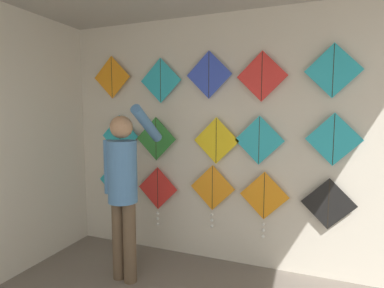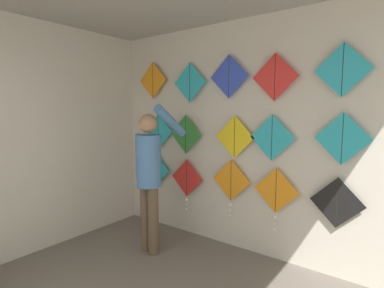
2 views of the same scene
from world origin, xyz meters
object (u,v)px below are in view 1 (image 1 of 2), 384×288
kite_0 (117,180)px  kite_9 (334,139)px  kite_1 (158,192)px  kite_4 (328,204)px  kite_8 (259,140)px  kite_12 (209,75)px  kite_6 (156,139)px  kite_3 (264,200)px  kite_5 (120,136)px  kite_7 (216,141)px  kite_10 (112,77)px  kite_14 (333,71)px  kite_2 (212,191)px  shopkeeper (123,183)px  kite_13 (262,76)px  kite_11 (161,81)px

kite_0 → kite_9: 2.59m
kite_1 → kite_0: bearing=179.9°
kite_4 → kite_8: size_ratio=1.00×
kite_12 → kite_6: bearing=180.0°
kite_3 → kite_5: bearing=180.0°
kite_7 → kite_10: 1.56m
kite_14 → kite_2: bearing=-179.9°
kite_8 → kite_1: bearing=-179.9°
kite_5 → shopkeeper: bearing=-54.1°
kite_1 → kite_4: kite_4 is taller
kite_2 → kite_9: 1.38m
kite_6 → kite_7: bearing=0.0°
kite_1 → kite_7: bearing=0.1°
kite_1 → kite_13: (1.22, 0.00, 1.34)m
shopkeeper → kite_10: bearing=138.6°
kite_2 → kite_9: (1.23, 0.00, 0.63)m
kite_8 → kite_2: bearing=-179.9°
kite_11 → kite_0: bearing=180.0°
shopkeeper → kite_4: 2.07m
kite_11 → kite_8: bearing=0.0°
kite_1 → shopkeeper: bearing=-92.3°
kite_10 → kite_13: bearing=0.0°
kite_1 → kite_9: 2.05m
kite_5 → kite_12: (1.17, 0.00, 0.71)m
kite_0 → kite_5: kite_5 is taller
kite_6 → kite_12: 0.99m
shopkeeper → kite_6: size_ratio=3.44×
kite_0 → kite_10: (-0.03, 0.00, 1.31)m
kite_3 → kite_12: (-0.63, 0.00, 1.34)m
kite_0 → kite_4: size_ratio=1.00×
kite_5 → kite_13: size_ratio=1.00×
kite_4 → kite_5: kite_5 is taller
kite_4 → kite_10: 2.87m
kite_2 → kite_4: kite_2 is taller
kite_7 → kite_12: (-0.09, 0.00, 0.73)m
kite_14 → kite_6: bearing=180.0°
shopkeeper → kite_11: (0.08, 0.69, 1.08)m
kite_4 → kite_3: bearing=-179.9°
kite_9 → kite_11: kite_11 is taller
kite_0 → kite_3: (1.87, -0.00, -0.06)m
kite_6 → kite_9: (1.94, 0.00, 0.05)m
kite_5 → kite_12: size_ratio=1.00×
kite_1 → kite_3: kite_3 is taller
kite_12 → kite_14: 1.25m
kite_2 → kite_11: bearing=179.9°
kite_5 → kite_11: size_ratio=1.00×
kite_4 → kite_5: 2.51m
kite_0 → kite_8: kite_8 is taller
shopkeeper → kite_3: size_ratio=2.46×
kite_12 → kite_8: bearing=0.0°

